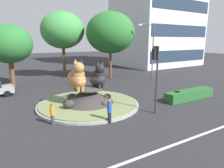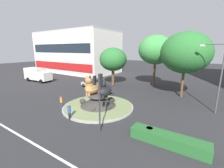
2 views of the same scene
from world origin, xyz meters
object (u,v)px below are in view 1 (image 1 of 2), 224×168
cat_statue_black (98,77)px  traffic_light_mast (156,65)px  broadleaf_tree_behind_island (9,44)px  pedestrian_orange_shirt (52,113)px  cat_statue_tabby (77,78)px  litter_bin (177,96)px  second_tree_near_tower (110,33)px  streetlight_arm (151,48)px  office_tower (158,9)px  third_tree_left (63,30)px  pedestrian_blue_shirt (110,111)px

cat_statue_black → traffic_light_mast: size_ratio=0.45×
broadleaf_tree_behind_island → pedestrian_orange_shirt: size_ratio=4.97×
cat_statue_tabby → litter_bin: (8.88, -3.11, -2.11)m
second_tree_near_tower → streetlight_arm: size_ratio=1.24×
office_tower → pedestrian_orange_shirt: 40.06m
third_tree_left → cat_statue_tabby: bearing=-103.5°
traffic_light_mast → second_tree_near_tower: 15.93m
cat_statue_tabby → traffic_light_mast: (4.70, -4.51, 1.32)m
cat_statue_black → office_tower: bearing=126.8°
second_tree_near_tower → pedestrian_blue_shirt: bearing=-120.4°
broadleaf_tree_behind_island → pedestrian_blue_shirt: bearing=-73.6°
broadleaf_tree_behind_island → litter_bin: bearing=-48.8°
office_tower → litter_bin: size_ratio=28.21×
second_tree_near_tower → cat_statue_tabby: bearing=-131.9°
cat_statue_black → third_tree_left: bearing=172.4°
pedestrian_blue_shirt → litter_bin: pedestrian_blue_shirt is taller
pedestrian_orange_shirt → litter_bin: bearing=147.5°
litter_bin → office_tower: bearing=51.4°
pedestrian_orange_shirt → broadleaf_tree_behind_island: bearing=-115.3°
cat_statue_tabby → pedestrian_blue_shirt: cat_statue_tabby is taller
pedestrian_orange_shirt → pedestrian_blue_shirt: bearing=122.5°
cat_statue_tabby → pedestrian_orange_shirt: cat_statue_tabby is taller
broadleaf_tree_behind_island → second_tree_near_tower: (13.48, -1.31, 1.53)m
second_tree_near_tower → third_tree_left: bearing=142.7°
broadleaf_tree_behind_island → streetlight_arm: 18.53m
third_tree_left → streetlight_arm: 13.54m
cat_statue_black → pedestrian_blue_shirt: size_ratio=1.35×
pedestrian_blue_shirt → second_tree_near_tower: bearing=-175.0°
second_tree_near_tower → pedestrian_orange_shirt: (-12.23, -13.08, -6.00)m
pedestrian_blue_shirt → litter_bin: size_ratio=1.95×
third_tree_left → litter_bin: third_tree_left is taller
litter_bin → second_tree_near_tower: bearing=88.0°
traffic_light_mast → pedestrian_blue_shirt: 5.01m
cat_statue_black → pedestrian_orange_shirt: bearing=-62.4°
broadleaf_tree_behind_island → streetlight_arm: (17.60, -5.74, -0.65)m
cat_statue_tabby → office_tower: size_ratio=0.11×
streetlight_arm → pedestrian_orange_shirt: bearing=35.8°
broadleaf_tree_behind_island → cat_statue_black: bearing=-62.1°
cat_statue_black → office_tower: office_tower is taller
pedestrian_blue_shirt → traffic_light_mast: bearing=124.5°
office_tower → pedestrian_orange_shirt: bearing=-145.2°
pedestrian_orange_shirt → streetlight_arm: bearing=177.6°
office_tower → broadleaf_tree_behind_island: (-31.77, -8.68, -7.41)m
litter_bin → pedestrian_blue_shirt: bearing=-170.7°
office_tower → cat_statue_tabby: bearing=-145.9°
cat_statue_tabby → pedestrian_blue_shirt: bearing=8.7°
pedestrian_blue_shirt → broadleaf_tree_behind_island: bearing=-128.3°
second_tree_near_tower → office_tower: bearing=28.6°
pedestrian_orange_shirt → office_tower: bearing=-173.2°
pedestrian_orange_shirt → pedestrian_blue_shirt: size_ratio=0.88×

